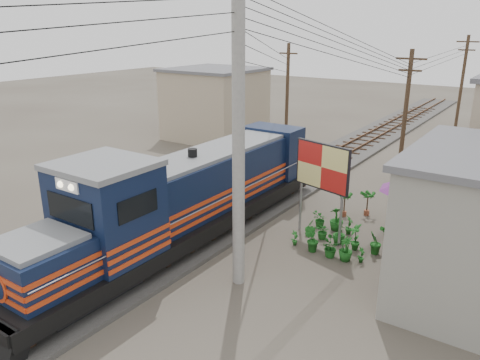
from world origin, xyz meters
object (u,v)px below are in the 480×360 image
Objects in this scene: locomotive at (184,200)px; billboard at (322,169)px; market_umbrella at (413,184)px; vendor at (410,240)px.

billboard is (4.21, 3.29, 1.14)m from locomotive.
locomotive is 5.47m from billboard.
locomotive is at bearing -146.70° from market_umbrella.
billboard is 2.26× the size of vendor.
vendor is at bearing 22.31° from locomotive.
market_umbrella is (3.08, 1.50, -0.44)m from billboard.
market_umbrella is at bearing 40.98° from billboard.
billboard is 1.29× the size of market_umbrella.
locomotive reaches higher than vendor.
market_umbrella is (7.29, 4.79, 0.70)m from locomotive.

